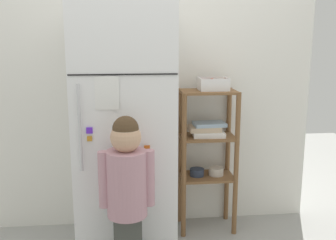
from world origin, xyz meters
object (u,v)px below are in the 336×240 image
refrigerator (125,129)px  fruit_bin (213,85)px  child_standing (127,183)px  pantry_shelf_unit (207,146)px

refrigerator → fruit_bin: (0.65, 0.16, 0.28)m
refrigerator → fruit_bin: bearing=13.7°
child_standing → pantry_shelf_unit: pantry_shelf_unit is taller
refrigerator → pantry_shelf_unit: refrigerator is taller
child_standing → pantry_shelf_unit: bearing=45.1°
refrigerator → pantry_shelf_unit: (0.61, 0.15, -0.18)m
child_standing → fruit_bin: 1.02m
refrigerator → child_standing: size_ratio=1.64×
refrigerator → fruit_bin: 0.72m
refrigerator → fruit_bin: size_ratio=7.95×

